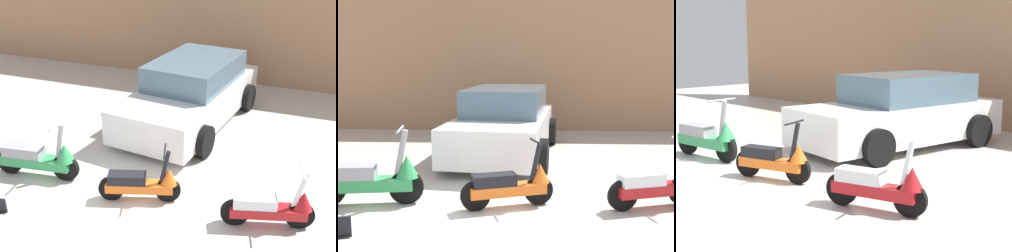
% 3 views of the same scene
% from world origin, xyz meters
% --- Properties ---
extents(ground_plane, '(28.00, 28.00, 0.00)m').
position_xyz_m(ground_plane, '(0.00, 0.00, 0.00)').
color(ground_plane, beige).
extents(wall_back, '(19.60, 0.12, 4.01)m').
position_xyz_m(wall_back, '(0.00, 7.36, 2.01)').
color(wall_back, tan).
rests_on(wall_back, ground_plane).
extents(scooter_front_left, '(1.62, 0.61, 1.14)m').
position_xyz_m(scooter_front_left, '(-1.52, 0.87, 0.40)').
color(scooter_front_left, black).
rests_on(scooter_front_left, ground_plane).
extents(scooter_front_right, '(1.33, 0.67, 0.96)m').
position_xyz_m(scooter_front_right, '(0.52, 0.86, 0.34)').
color(scooter_front_right, black).
rests_on(scooter_front_right, ground_plane).
extents(scooter_front_center, '(1.38, 0.66, 0.99)m').
position_xyz_m(scooter_front_center, '(2.62, 0.93, 0.35)').
color(scooter_front_center, black).
rests_on(scooter_front_center, ground_plane).
extents(car_rear_left, '(2.50, 4.53, 1.47)m').
position_xyz_m(car_rear_left, '(0.28, 4.19, 0.71)').
color(car_rear_left, white).
rests_on(car_rear_left, ground_plane).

